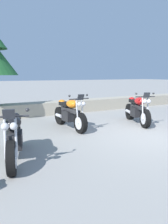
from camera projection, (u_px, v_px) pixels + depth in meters
ground_plane at (150, 136)px, 6.34m from camera, size 120.00×120.00×0.00m
stone_wall at (73, 106)px, 10.40m from camera, size 36.00×0.80×0.55m
motorcycle_black_near_left at (14, 137)px, 4.47m from camera, size 0.88×2.02×1.18m
motorcycle_orange_centre at (70, 114)px, 7.17m from camera, size 0.67×2.06×1.18m
motorcycle_red_far_right at (137, 110)px, 7.92m from camera, size 1.01×1.97×1.18m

